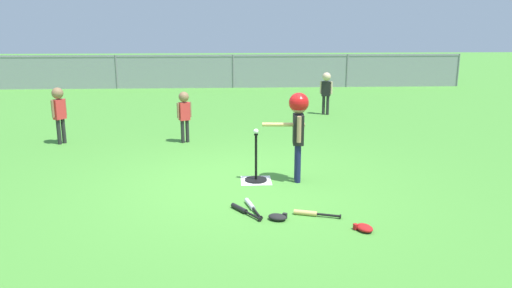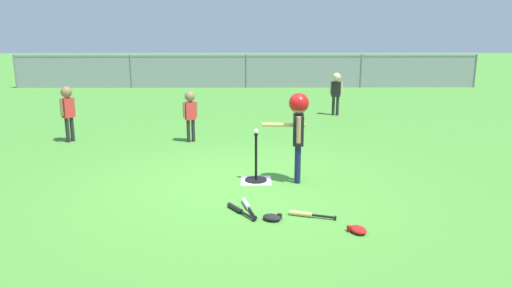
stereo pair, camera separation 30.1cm
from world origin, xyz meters
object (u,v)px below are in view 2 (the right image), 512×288
object	(u,v)px
fielder_deep_center	(336,88)
spare_bat_wood	(306,214)
batting_tee	(256,173)
glove_by_plate	(358,230)
glove_near_bats	(272,217)
fielder_near_left	(68,106)
batter_child	(298,119)
baseball_on_tee	(256,131)
spare_bat_silver	(247,206)
fielder_deep_right	(190,110)
spare_bat_black	(238,210)

from	to	relation	value
fielder_deep_center	spare_bat_wood	distance (m)	6.67
batting_tee	glove_by_plate	bearing A→B (deg)	-58.94
fielder_deep_center	glove_near_bats	distance (m)	6.87
fielder_near_left	glove_near_bats	world-z (taller)	fielder_near_left
batter_child	spare_bat_wood	size ratio (longest dim) A/B	2.35
batter_child	batting_tee	bearing A→B (deg)	175.80
baseball_on_tee	glove_near_bats	size ratio (longest dim) A/B	0.28
spare_bat_silver	glove_by_plate	size ratio (longest dim) A/B	2.35
batting_tee	fielder_deep_center	world-z (taller)	fielder_deep_center
spare_bat_silver	glove_near_bats	xyz separation A→B (m)	(0.29, -0.38, 0.01)
batting_tee	fielder_deep_right	distance (m)	2.74
fielder_deep_right	fielder_near_left	distance (m)	2.32
batting_tee	batter_child	xyz separation A→B (m)	(0.59, -0.04, 0.81)
batting_tee	spare_bat_silver	xyz separation A→B (m)	(-0.12, -1.08, -0.08)
glove_by_plate	fielder_deep_center	bearing A→B (deg)	82.49
spare_bat_wood	glove_by_plate	bearing A→B (deg)	-41.46
batter_child	spare_bat_wood	bearing A→B (deg)	-90.72
batter_child	fielder_deep_center	world-z (taller)	batter_child
fielder_deep_right	fielder_near_left	xyz separation A→B (m)	(-2.32, 0.03, 0.06)
spare_bat_silver	glove_by_plate	distance (m)	1.42
batting_tee	fielder_deep_right	size ratio (longest dim) A/B	0.72
baseball_on_tee	spare_bat_silver	xyz separation A→B (m)	(-0.12, -1.08, -0.71)
spare_bat_black	fielder_deep_right	bearing A→B (deg)	105.35
spare_bat_silver	glove_by_plate	xyz separation A→B (m)	(1.21, -0.74, 0.01)
baseball_on_tee	fielder_deep_center	xyz separation A→B (m)	(2.01, 5.12, -0.06)
spare_bat_silver	fielder_deep_right	bearing A→B (deg)	107.64
baseball_on_tee	spare_bat_wood	world-z (taller)	baseball_on_tee
batter_child	glove_by_plate	bearing A→B (deg)	-74.12
fielder_near_left	batter_child	bearing A→B (deg)	-30.87
baseball_on_tee	batter_child	bearing A→B (deg)	-4.20
spare_bat_silver	spare_bat_wood	bearing A→B (deg)	-21.98
spare_bat_black	glove_by_plate	bearing A→B (deg)	-24.87
spare_bat_silver	glove_near_bats	distance (m)	0.48
spare_bat_silver	spare_bat_black	bearing A→B (deg)	-133.57
batter_child	glove_by_plate	size ratio (longest dim) A/B	4.91
glove_by_plate	glove_near_bats	world-z (taller)	same
fielder_near_left	glove_near_bats	xyz separation A→B (m)	(3.72, -3.89, -0.65)
batter_child	fielder_near_left	distance (m)	4.82
glove_by_plate	spare_bat_silver	bearing A→B (deg)	148.62
baseball_on_tee	fielder_near_left	distance (m)	4.30
batting_tee	baseball_on_tee	world-z (taller)	baseball_on_tee
batting_tee	batter_child	size ratio (longest dim) A/B	0.54
batting_tee	fielder_near_left	xyz separation A→B (m)	(-3.55, 2.43, 0.57)
spare_bat_silver	spare_bat_wood	xyz separation A→B (m)	(0.69, -0.28, 0.00)
fielder_deep_center	glove_by_plate	xyz separation A→B (m)	(-0.92, -6.94, -0.64)
baseball_on_tee	fielder_deep_center	distance (m)	5.50
glove_by_plate	batting_tee	bearing A→B (deg)	121.06
fielder_near_left	spare_bat_silver	size ratio (longest dim) A/B	1.73
batter_child	fielder_deep_center	bearing A→B (deg)	74.61
batter_child	fielder_deep_center	distance (m)	5.36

